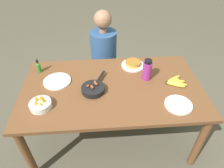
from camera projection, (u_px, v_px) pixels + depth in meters
ground_plane at (112, 134)px, 2.33m from camera, size 14.00×14.00×0.00m
dining_table at (112, 93)px, 1.92m from camera, size 1.67×0.95×0.73m
banana_bunch at (175, 82)px, 1.88m from camera, size 0.20×0.20×0.04m
skillet at (93, 88)px, 1.79m from camera, size 0.22×0.36×0.08m
frittata_plate_center at (133, 64)px, 2.10m from camera, size 0.24×0.24×0.06m
empty_plate_near_front at (178, 105)px, 1.67m from camera, size 0.23×0.23×0.02m
empty_plate_far_left at (57, 81)px, 1.90m from camera, size 0.26×0.26×0.02m
fruit_bowl_mango at (40, 104)px, 1.64m from camera, size 0.18×0.18×0.11m
water_bottle at (147, 70)px, 1.89m from camera, size 0.09×0.09×0.21m
hot_sauce_bottle at (39, 67)px, 2.00m from camera, size 0.04×0.04×0.14m
person_figure at (104, 64)px, 2.55m from camera, size 0.34×0.34×1.19m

